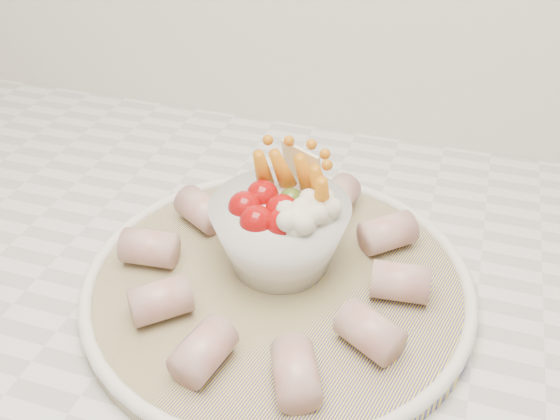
% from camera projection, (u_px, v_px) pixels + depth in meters
% --- Properties ---
extents(serving_platter, '(0.42, 0.42, 0.02)m').
position_uv_depth(serving_platter, '(278.00, 283.00, 0.57)').
color(serving_platter, navy).
rests_on(serving_platter, kitchen_counter).
extents(veggie_bowl, '(0.13, 0.13, 0.11)m').
position_uv_depth(veggie_bowl, '(282.00, 227.00, 0.56)').
color(veggie_bowl, silver).
rests_on(veggie_bowl, serving_platter).
extents(cured_meat_rolls, '(0.28, 0.29, 0.03)m').
position_uv_depth(cured_meat_rolls, '(277.00, 265.00, 0.55)').
color(cured_meat_rolls, '#A7514C').
rests_on(cured_meat_rolls, serving_platter).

